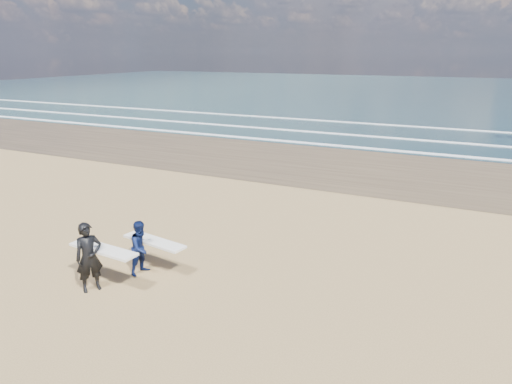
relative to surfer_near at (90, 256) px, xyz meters
The scene contains 2 objects.
surfer_near is the anchor object (origin of this frame).
surfer_far 1.58m from the surfer_near, 66.39° to the left, with size 2.25×1.23×1.66m.
Camera 1 is at (8.94, -8.21, 6.41)m, focal length 32.00 mm.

